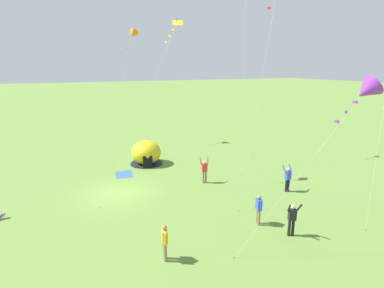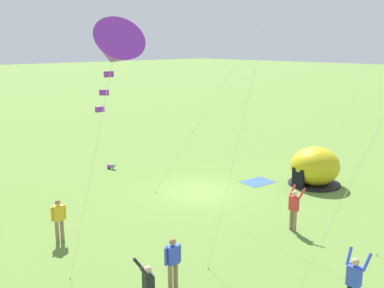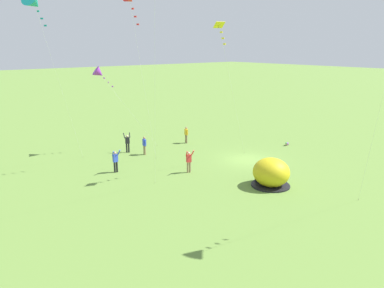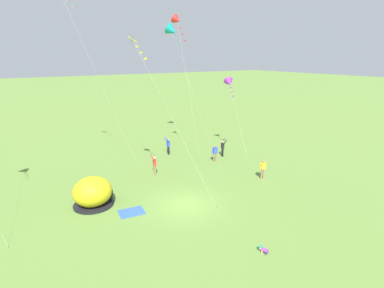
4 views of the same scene
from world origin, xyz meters
name	(u,v)px [view 2 (image 2 of 4)]	position (x,y,z in m)	size (l,w,h in m)	color
ground_plane	(198,192)	(0.00, 0.00, 0.00)	(300.00, 300.00, 0.00)	olive
popup_tent	(315,167)	(-5.45, 3.54, 1.00)	(2.81, 2.81, 2.10)	gold
picnic_blanket	(258,182)	(-3.58, 1.12, 0.01)	(1.70, 1.30, 0.01)	#3359A5
toddler_crawling	(112,166)	(0.83, -6.79, 0.18)	(0.37, 0.55, 0.32)	purple
person_strolling	(173,261)	(7.26, 6.25, 0.96)	(0.58, 0.31, 1.72)	#8C7251
person_flying_kite	(294,208)	(0.64, 6.26, 1.00)	(0.55, 0.69, 1.89)	#8C7251
person_watching_sky	(354,282)	(4.42, 10.77, 1.00)	(0.47, 0.68, 1.89)	black
person_far_back	(59,218)	(8.14, 0.55, 0.96)	(0.58, 0.31, 1.72)	#8C7251
kite_purple	(115,51)	(10.77, 8.66, 7.45)	(2.12, 5.95, 8.08)	silver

